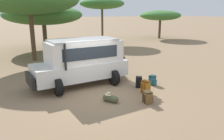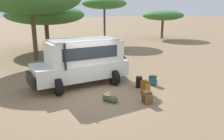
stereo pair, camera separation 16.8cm
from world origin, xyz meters
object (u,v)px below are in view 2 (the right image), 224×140
backpack_cluster_center (147,97)px  backpack_outermost (139,82)px  backpack_beside_front_wheel (145,87)px  acacia_tree_far_right (104,4)px  backpack_near_rear_wheel (153,80)px  acacia_tree_distant_right (163,15)px  acacia_tree_right_mid (46,15)px  safari_vehicle (82,61)px  duffel_bag_low_black_case (110,98)px

backpack_cluster_center → backpack_outermost: bearing=67.1°
backpack_beside_front_wheel → acacia_tree_far_right: bearing=72.3°
backpack_near_rear_wheel → acacia_tree_distant_right: (13.95, 16.94, 3.04)m
backpack_outermost → acacia_tree_far_right: 17.53m
backpack_beside_front_wheel → acacia_tree_right_mid: (-1.85, 15.42, 3.17)m
backpack_outermost → backpack_near_rear_wheel: bearing=0.5°
safari_vehicle → backpack_cluster_center: size_ratio=10.12×
backpack_beside_front_wheel → acacia_tree_distant_right: 23.51m
safari_vehicle → acacia_tree_distant_right: 23.05m
acacia_tree_far_right → duffel_bag_low_black_case: bearing=-113.2°
safari_vehicle → acacia_tree_far_right: size_ratio=1.00×
backpack_near_rear_wheel → acacia_tree_distant_right: size_ratio=0.08×
backpack_beside_front_wheel → safari_vehicle: bearing=129.7°
duffel_bag_low_black_case → backpack_beside_front_wheel: bearing=4.4°
backpack_cluster_center → backpack_outermost: size_ratio=0.93×
duffel_bag_low_black_case → acacia_tree_right_mid: 15.92m
backpack_near_rear_wheel → backpack_outermost: bearing=-179.5°
backpack_near_rear_wheel → backpack_outermost: (-0.88, -0.01, 0.03)m
safari_vehicle → duffel_bag_low_black_case: (0.29, -2.84, -1.13)m
acacia_tree_right_mid → backpack_outermost: bearing=-82.0°
safari_vehicle → duffel_bag_low_black_case: 3.07m
backpack_cluster_center → backpack_beside_front_wheel: bearing=59.2°
backpack_beside_front_wheel → backpack_near_rear_wheel: bearing=39.5°
backpack_beside_front_wheel → acacia_tree_right_mid: acacia_tree_right_mid is taller
acacia_tree_right_mid → backpack_near_rear_wheel: bearing=-78.6°
backpack_beside_front_wheel → acacia_tree_far_right: size_ratio=0.12×
duffel_bag_low_black_case → acacia_tree_far_right: size_ratio=0.13×
safari_vehicle → backpack_cluster_center: bearing=-65.8°
acacia_tree_far_right → safari_vehicle: bearing=-118.1°
safari_vehicle → acacia_tree_far_right: bearing=61.9°
acacia_tree_distant_right → duffel_bag_low_black_case: bearing=-133.4°
backpack_beside_front_wheel → acacia_tree_far_right: acacia_tree_far_right is taller
backpack_beside_front_wheel → acacia_tree_far_right: (5.42, 17.02, 4.44)m
safari_vehicle → duffel_bag_low_black_case: bearing=-84.2°
acacia_tree_right_mid → acacia_tree_distant_right: acacia_tree_right_mid is taller
duffel_bag_low_black_case → backpack_near_rear_wheel: bearing=19.0°
safari_vehicle → acacia_tree_distant_right: acacia_tree_distant_right is taller
safari_vehicle → acacia_tree_distant_right: bearing=41.3°
acacia_tree_distant_right → backpack_near_rear_wheel: bearing=-129.5°
backpack_near_rear_wheel → duffel_bag_low_black_case: bearing=-161.0°
backpack_beside_front_wheel → backpack_near_rear_wheel: backpack_beside_front_wheel is taller
safari_vehicle → duffel_bag_low_black_case: safari_vehicle is taller
backpack_outermost → acacia_tree_distant_right: 22.72m
acacia_tree_far_right → acacia_tree_distant_right: bearing=4.9°
backpack_cluster_center → backpack_outermost: (0.79, 1.87, 0.02)m
acacia_tree_far_right → acacia_tree_distant_right: acacia_tree_far_right is taller
safari_vehicle → backpack_outermost: (2.44, -1.80, -1.01)m
backpack_beside_front_wheel → backpack_outermost: bearing=77.0°
backpack_near_rear_wheel → acacia_tree_distant_right: acacia_tree_distant_right is taller
safari_vehicle → backpack_beside_front_wheel: (2.23, -2.69, -0.98)m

